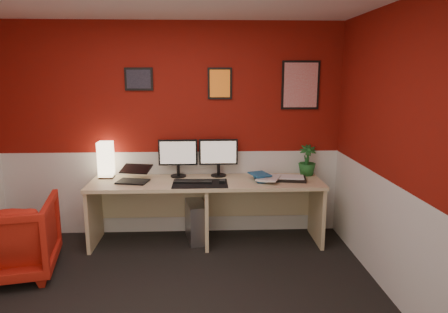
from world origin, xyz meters
The scene contains 24 objects.
ground centered at (0.00, 0.00, 0.00)m, with size 4.00×3.50×0.01m, color black.
wall_back centered at (0.00, 1.75, 1.25)m, with size 4.00×0.01×2.50m, color maroon.
wall_front centered at (0.00, -1.75, 1.25)m, with size 4.00×0.01×2.50m, color maroon.
wall_right centered at (2.00, 0.00, 1.25)m, with size 0.01×3.50×2.50m, color maroon.
wainscot_back centered at (0.00, 1.75, 0.50)m, with size 4.00×0.01×1.00m, color silver.
wainscot_right centered at (2.00, 0.00, 0.50)m, with size 0.01×3.50×1.00m, color silver.
desk centered at (0.41, 1.41, 0.36)m, with size 2.60×0.65×0.73m, color tan.
shoji_lamp centered at (-0.74, 1.60, 0.93)m, with size 0.16×0.16×0.40m, color #FFE5B2.
laptop centered at (-0.41, 1.38, 0.84)m, with size 0.33×0.23×0.22m, color black.
monitor_left centered at (0.08, 1.62, 1.02)m, with size 0.45×0.06×0.58m, color black.
monitor_right centered at (0.55, 1.62, 1.02)m, with size 0.45×0.06×0.58m, color black.
desk_mat centered at (0.34, 1.29, 0.73)m, with size 0.60×0.38×0.01m, color black.
keyboard centered at (0.26, 1.35, 0.74)m, with size 0.42×0.14×0.02m, color black.
mouse centered at (0.58, 1.31, 0.75)m, with size 0.06×0.10×0.03m, color black.
book_bottom centered at (0.96, 1.40, 0.74)m, with size 0.20×0.27×0.03m, color #1E5A8A.
book_middle centered at (1.00, 1.40, 0.77)m, with size 0.23×0.31×0.02m, color silver.
book_top centered at (0.92, 1.39, 0.79)m, with size 0.19×0.26×0.02m, color #1E5A8A.
zen_tray centered at (1.36, 1.40, 0.74)m, with size 0.35×0.25×0.03m, color black.
potted_plant centered at (1.60, 1.62, 0.91)m, with size 0.20×0.20×0.36m, color #19591E.
pc_tower centered at (0.29, 1.48, 0.23)m, with size 0.20×0.45×0.45m, color #99999E.
armchair centered at (-1.47, 0.72, 0.37)m, with size 0.80×0.82×0.75m, color red.
art_left centered at (-0.35, 1.74, 1.85)m, with size 0.32×0.02×0.26m, color black.
art_center centered at (0.58, 1.74, 1.80)m, with size 0.28×0.02×0.36m, color orange.
art_right centered at (1.51, 1.74, 1.78)m, with size 0.44×0.02×0.56m, color red.
Camera 1 is at (0.42, -2.97, 1.91)m, focal length 32.35 mm.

